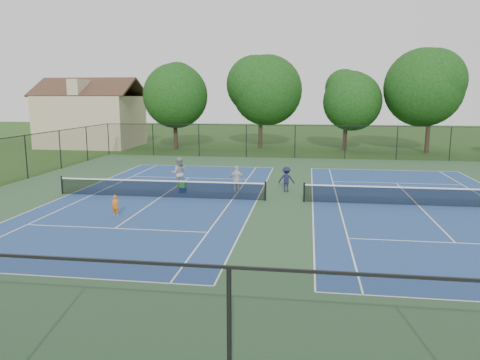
# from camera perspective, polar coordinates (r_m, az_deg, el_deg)

# --- Properties ---
(ground) EXTENTS (140.00, 140.00, 0.00)m
(ground) POSITION_cam_1_polar(r_m,az_deg,el_deg) (25.62, 5.44, -2.60)
(ground) COLOR #234716
(ground) RESTS_ON ground
(court_pad) EXTENTS (36.00, 36.00, 0.01)m
(court_pad) POSITION_cam_1_polar(r_m,az_deg,el_deg) (25.62, 5.44, -2.59)
(court_pad) COLOR #2A4B2E
(court_pad) RESTS_ON ground
(tennis_court_left) EXTENTS (12.00, 23.83, 1.07)m
(tennis_court_left) POSITION_cam_1_polar(r_m,az_deg,el_deg) (26.85, -9.65, -1.89)
(tennis_court_left) COLOR navy
(tennis_court_left) RESTS_ON ground
(tennis_court_right) EXTENTS (12.00, 23.83, 1.07)m
(tennis_court_right) POSITION_cam_1_polar(r_m,az_deg,el_deg) (26.22, 20.93, -2.72)
(tennis_court_right) COLOR navy
(tennis_court_right) RESTS_ON ground
(perimeter_fence) EXTENTS (36.08, 36.08, 3.02)m
(perimeter_fence) POSITION_cam_1_polar(r_m,az_deg,el_deg) (25.31, 5.51, 0.94)
(perimeter_fence) COLOR black
(perimeter_fence) RESTS_ON ground
(tree_back_a) EXTENTS (6.80, 6.80, 9.15)m
(tree_back_a) POSITION_cam_1_polar(r_m,az_deg,el_deg) (50.97, -7.99, 10.57)
(tree_back_a) COLOR #2D2116
(tree_back_a) RESTS_ON ground
(tree_back_b) EXTENTS (7.60, 7.60, 10.03)m
(tree_back_b) POSITION_cam_1_polar(r_m,az_deg,el_deg) (51.22, 2.55, 11.28)
(tree_back_b) COLOR #2D2116
(tree_back_b) RESTS_ON ground
(tree_back_c) EXTENTS (6.00, 6.00, 8.40)m
(tree_back_c) POSITION_cam_1_polar(r_m,az_deg,el_deg) (50.10, 12.87, 9.78)
(tree_back_c) COLOR #2D2116
(tree_back_c) RESTS_ON ground
(tree_back_d) EXTENTS (7.80, 7.80, 10.37)m
(tree_back_d) POSITION_cam_1_polar(r_m,az_deg,el_deg) (50.37, 22.29, 10.82)
(tree_back_d) COLOR #2D2116
(tree_back_d) RESTS_ON ground
(clapboard_house) EXTENTS (10.80, 8.10, 7.65)m
(clapboard_house) POSITION_cam_1_polar(r_m,az_deg,el_deg) (55.56, -17.64, 7.12)
(clapboard_house) COLOR tan
(clapboard_house) RESTS_ON ground
(child_player) EXTENTS (0.38, 0.25, 1.03)m
(child_player) POSITION_cam_1_polar(r_m,az_deg,el_deg) (23.06, -14.95, -3.04)
(child_player) COLOR orange
(child_player) RESTS_ON ground
(instructor) EXTENTS (1.07, 0.90, 1.95)m
(instructor) POSITION_cam_1_polar(r_m,az_deg,el_deg) (28.98, -7.44, 0.82)
(instructor) COLOR #9A9A9D
(instructor) RESTS_ON ground
(bystander_a) EXTENTS (1.00, 0.47, 1.66)m
(bystander_a) POSITION_cam_1_polar(r_m,az_deg,el_deg) (27.32, -0.36, 0.03)
(bystander_a) COLOR silver
(bystander_a) RESTS_ON ground
(bystander_b) EXTENTS (1.02, 0.65, 1.51)m
(bystander_b) POSITION_cam_1_polar(r_m,az_deg,el_deg) (28.02, 5.68, 0.09)
(bystander_b) COLOR #181936
(bystander_b) RESTS_ON ground
(ball_crate) EXTENTS (0.36, 0.35, 0.31)m
(ball_crate) POSITION_cam_1_polar(r_m,az_deg,el_deg) (27.92, -7.05, -1.24)
(ball_crate) COLOR #16329B
(ball_crate) RESTS_ON ground
(ball_hopper) EXTENTS (0.34, 0.30, 0.41)m
(ball_hopper) POSITION_cam_1_polar(r_m,az_deg,el_deg) (27.85, -7.06, -0.52)
(ball_hopper) COLOR green
(ball_hopper) RESTS_ON ball_crate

